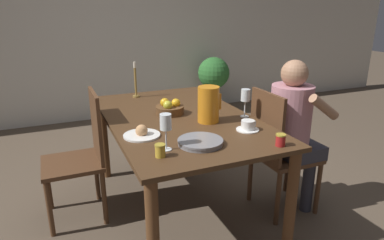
{
  "coord_description": "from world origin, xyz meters",
  "views": [
    {
      "loc": [
        -0.84,
        -2.23,
        1.54
      ],
      "look_at": [
        0.0,
        -0.25,
        0.82
      ],
      "focal_mm": 32.0,
      "sensor_mm": 36.0,
      "label": 1
    }
  ],
  "objects_px": {
    "teacup_near_person": "(248,126)",
    "jam_jar_amber": "(160,150)",
    "wine_glass_juice": "(166,124)",
    "jam_jar_red": "(281,139)",
    "chair_opposite": "(82,154)",
    "wine_glass_water": "(245,96)",
    "serving_tray": "(200,142)",
    "fruit_bowl": "(170,108)",
    "potted_plant": "(214,78)",
    "bread_plate": "(142,133)",
    "red_pitcher": "(208,104)",
    "person_seated": "(294,125)",
    "candlestick_tall": "(136,84)",
    "chair_person_side": "(278,150)"
  },
  "relations": [
    {
      "from": "teacup_near_person",
      "to": "jam_jar_amber",
      "type": "bearing_deg",
      "value": -165.24
    },
    {
      "from": "jam_jar_amber",
      "to": "potted_plant",
      "type": "relative_size",
      "value": 0.09
    },
    {
      "from": "person_seated",
      "to": "potted_plant",
      "type": "xyz_separation_m",
      "value": [
        0.63,
        2.58,
        -0.18
      ]
    },
    {
      "from": "person_seated",
      "to": "wine_glass_water",
      "type": "distance_m",
      "value": 0.43
    },
    {
      "from": "chair_opposite",
      "to": "serving_tray",
      "type": "height_order",
      "value": "chair_opposite"
    },
    {
      "from": "chair_person_side",
      "to": "potted_plant",
      "type": "relative_size",
      "value": 1.16
    },
    {
      "from": "wine_glass_juice",
      "to": "jam_jar_red",
      "type": "xyz_separation_m",
      "value": [
        0.63,
        -0.2,
        -0.11
      ]
    },
    {
      "from": "chair_person_side",
      "to": "candlestick_tall",
      "type": "height_order",
      "value": "candlestick_tall"
    },
    {
      "from": "wine_glass_juice",
      "to": "jam_jar_red",
      "type": "bearing_deg",
      "value": -17.79
    },
    {
      "from": "wine_glass_water",
      "to": "teacup_near_person",
      "type": "relative_size",
      "value": 1.37
    },
    {
      "from": "jam_jar_amber",
      "to": "candlestick_tall",
      "type": "bearing_deg",
      "value": 81.47
    },
    {
      "from": "wine_glass_water",
      "to": "bread_plate",
      "type": "height_order",
      "value": "wine_glass_water"
    },
    {
      "from": "person_seated",
      "to": "potted_plant",
      "type": "distance_m",
      "value": 2.66
    },
    {
      "from": "serving_tray",
      "to": "bread_plate",
      "type": "bearing_deg",
      "value": 136.88
    },
    {
      "from": "serving_tray",
      "to": "bread_plate",
      "type": "relative_size",
      "value": 1.16
    },
    {
      "from": "chair_opposite",
      "to": "person_seated",
      "type": "relative_size",
      "value": 0.81
    },
    {
      "from": "chair_person_side",
      "to": "jam_jar_red",
      "type": "height_order",
      "value": "chair_person_side"
    },
    {
      "from": "person_seated",
      "to": "wine_glass_water",
      "type": "xyz_separation_m",
      "value": [
        -0.34,
        0.14,
        0.22
      ]
    },
    {
      "from": "candlestick_tall",
      "to": "person_seated",
      "type": "bearing_deg",
      "value": -47.47
    },
    {
      "from": "person_seated",
      "to": "jam_jar_amber",
      "type": "xyz_separation_m",
      "value": [
        -1.12,
        -0.28,
        0.1
      ]
    },
    {
      "from": "chair_opposite",
      "to": "wine_glass_water",
      "type": "xyz_separation_m",
      "value": [
        1.13,
        -0.4,
        0.42
      ]
    },
    {
      "from": "person_seated",
      "to": "wine_glass_juice",
      "type": "bearing_deg",
      "value": -78.88
    },
    {
      "from": "teacup_near_person",
      "to": "potted_plant",
      "type": "distance_m",
      "value": 2.92
    },
    {
      "from": "potted_plant",
      "to": "bread_plate",
      "type": "bearing_deg",
      "value": -124.79
    },
    {
      "from": "red_pitcher",
      "to": "potted_plant",
      "type": "relative_size",
      "value": 0.3
    },
    {
      "from": "chair_opposite",
      "to": "wine_glass_juice",
      "type": "bearing_deg",
      "value": -151.69
    },
    {
      "from": "wine_glass_water",
      "to": "jam_jar_red",
      "type": "distance_m",
      "value": 0.57
    },
    {
      "from": "chair_person_side",
      "to": "red_pitcher",
      "type": "distance_m",
      "value": 0.67
    },
    {
      "from": "wine_glass_water",
      "to": "fruit_bowl",
      "type": "distance_m",
      "value": 0.56
    },
    {
      "from": "serving_tray",
      "to": "fruit_bowl",
      "type": "xyz_separation_m",
      "value": [
        0.03,
        0.63,
        0.03
      ]
    },
    {
      "from": "person_seated",
      "to": "serving_tray",
      "type": "distance_m",
      "value": 0.88
    },
    {
      "from": "chair_opposite",
      "to": "wine_glass_water",
      "type": "height_order",
      "value": "wine_glass_water"
    },
    {
      "from": "chair_opposite",
      "to": "red_pitcher",
      "type": "relative_size",
      "value": 3.87
    },
    {
      "from": "fruit_bowl",
      "to": "potted_plant",
      "type": "xyz_separation_m",
      "value": [
        1.44,
        2.16,
        -0.29
      ]
    },
    {
      "from": "jam_jar_amber",
      "to": "candlestick_tall",
      "type": "relative_size",
      "value": 0.23
    },
    {
      "from": "bread_plate",
      "to": "jam_jar_red",
      "type": "bearing_deg",
      "value": -33.5
    },
    {
      "from": "jam_jar_amber",
      "to": "wine_glass_juice",
      "type": "bearing_deg",
      "value": 51.3
    },
    {
      "from": "red_pitcher",
      "to": "fruit_bowl",
      "type": "distance_m",
      "value": 0.34
    },
    {
      "from": "red_pitcher",
      "to": "jam_jar_red",
      "type": "xyz_separation_m",
      "value": [
        0.2,
        -0.56,
        -0.09
      ]
    },
    {
      "from": "jam_jar_red",
      "to": "fruit_bowl",
      "type": "bearing_deg",
      "value": 114.79
    },
    {
      "from": "person_seated",
      "to": "wine_glass_water",
      "type": "relative_size",
      "value": 5.77
    },
    {
      "from": "red_pitcher",
      "to": "potted_plant",
      "type": "xyz_separation_m",
      "value": [
        1.26,
        2.44,
        -0.37
      ]
    },
    {
      "from": "chair_person_side",
      "to": "wine_glass_juice",
      "type": "distance_m",
      "value": 1.08
    },
    {
      "from": "teacup_near_person",
      "to": "chair_opposite",
      "type": "bearing_deg",
      "value": 146.78
    },
    {
      "from": "teacup_near_person",
      "to": "serving_tray",
      "type": "bearing_deg",
      "value": -165.48
    },
    {
      "from": "chair_opposite",
      "to": "serving_tray",
      "type": "relative_size",
      "value": 3.61
    },
    {
      "from": "bread_plate",
      "to": "candlestick_tall",
      "type": "relative_size",
      "value": 0.74
    },
    {
      "from": "wine_glass_water",
      "to": "candlestick_tall",
      "type": "xyz_separation_m",
      "value": [
        -0.59,
        0.87,
        -0.03
      ]
    },
    {
      "from": "red_pitcher",
      "to": "jam_jar_amber",
      "type": "distance_m",
      "value": 0.66
    },
    {
      "from": "person_seated",
      "to": "wine_glass_juice",
      "type": "relative_size",
      "value": 5.63
    }
  ]
}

